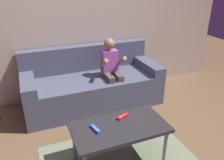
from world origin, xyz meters
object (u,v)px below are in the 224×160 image
at_px(game_remote_red_near_edge, 123,116).
at_px(game_remote_blue_center, 95,129).
at_px(person_seated_on_couch, 112,69).
at_px(coffee_table, 120,130).
at_px(couch, 92,85).

distance_m(game_remote_red_near_edge, game_remote_blue_center, 0.34).
height_order(person_seated_on_couch, game_remote_red_near_edge, person_seated_on_couch).
bearing_deg(game_remote_red_near_edge, person_seated_on_couch, 74.56).
bearing_deg(coffee_table, game_remote_blue_center, 173.12).
relative_size(coffee_table, game_remote_blue_center, 6.36).
bearing_deg(person_seated_on_couch, couch, 144.34).
bearing_deg(person_seated_on_couch, game_remote_blue_center, -119.25).
xyz_separation_m(coffee_table, game_remote_red_near_edge, (0.09, 0.12, 0.05)).
relative_size(coffee_table, game_remote_red_near_edge, 6.41).
xyz_separation_m(couch, person_seated_on_couch, (0.24, -0.17, 0.27)).
height_order(couch, person_seated_on_couch, person_seated_on_couch).
distance_m(couch, coffee_table, 1.26).
height_order(couch, game_remote_red_near_edge, couch).
distance_m(coffee_table, game_remote_red_near_edge, 0.16).
bearing_deg(coffee_table, game_remote_red_near_edge, 53.66).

